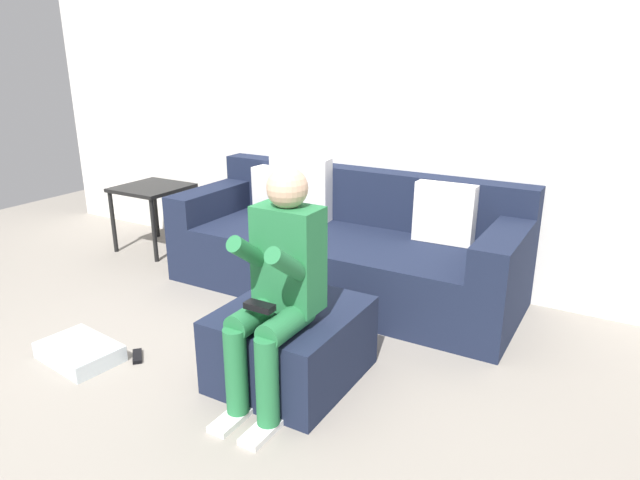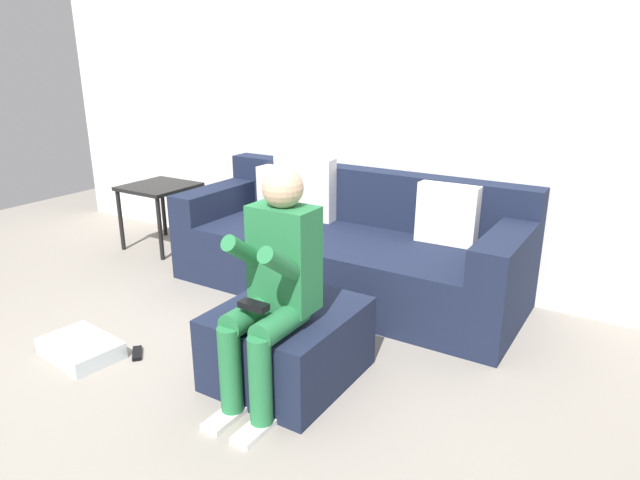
# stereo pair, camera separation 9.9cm
# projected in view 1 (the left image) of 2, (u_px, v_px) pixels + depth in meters

# --- Properties ---
(ground_plane) EXTENTS (8.21, 8.21, 0.00)m
(ground_plane) POSITION_uv_depth(u_px,v_px,m) (153.00, 402.00, 2.76)
(ground_plane) COLOR gray
(wall_back) EXTENTS (6.31, 0.10, 2.77)m
(wall_back) POSITION_uv_depth(u_px,v_px,m) (356.00, 88.00, 4.10)
(wall_back) COLOR silver
(wall_back) RESTS_ON ground_plane
(couch_sectional) EXTENTS (2.45, 0.92, 0.90)m
(couch_sectional) POSITION_uv_depth(u_px,v_px,m) (344.00, 248.00, 4.00)
(couch_sectional) COLOR #192138
(couch_sectional) RESTS_ON ground_plane
(ottoman) EXTENTS (0.65, 0.73, 0.39)m
(ottoman) POSITION_uv_depth(u_px,v_px,m) (291.00, 344.00, 2.91)
(ottoman) COLOR #192138
(ottoman) RESTS_ON ground_plane
(person_seated) EXTENTS (0.32, 0.59, 1.15)m
(person_seated) POSITION_uv_depth(u_px,v_px,m) (278.00, 282.00, 2.60)
(person_seated) COLOR #26723F
(person_seated) RESTS_ON ground_plane
(storage_bin) EXTENTS (0.48, 0.36, 0.09)m
(storage_bin) POSITION_uv_depth(u_px,v_px,m) (80.00, 352.00, 3.13)
(storage_bin) COLOR silver
(storage_bin) RESTS_ON ground_plane
(side_table) EXTENTS (0.54, 0.55, 0.56)m
(side_table) POSITION_uv_depth(u_px,v_px,m) (153.00, 195.00, 4.79)
(side_table) COLOR black
(side_table) RESTS_ON ground_plane
(remote_by_storage_bin) EXTENTS (0.14, 0.13, 0.02)m
(remote_by_storage_bin) POSITION_uv_depth(u_px,v_px,m) (137.00, 356.00, 3.16)
(remote_by_storage_bin) COLOR black
(remote_by_storage_bin) RESTS_ON ground_plane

